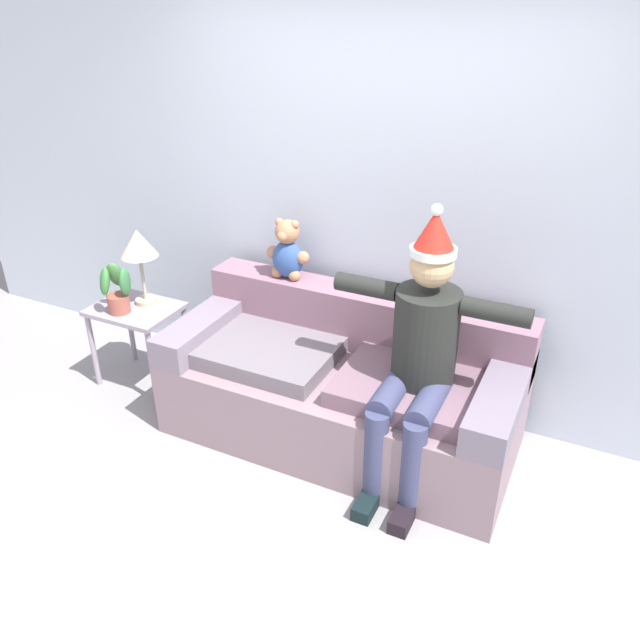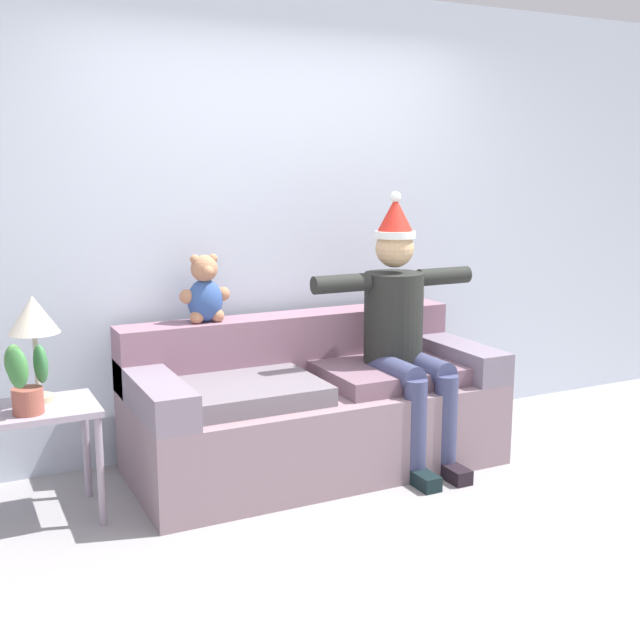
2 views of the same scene
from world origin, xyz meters
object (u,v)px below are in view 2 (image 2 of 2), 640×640
object	(u,v)px
side_table	(37,426)
potted_plant	(26,380)
person_seated	(402,327)
table_lamp	(33,320)
teddy_bear	(205,292)
couch	(312,408)

from	to	relation	value
side_table	potted_plant	size ratio (longest dim) A/B	1.67
person_seated	potted_plant	world-z (taller)	person_seated
table_lamp	teddy_bear	bearing A→B (deg)	16.48
side_table	potted_plant	xyz separation A→B (m)	(-0.04, -0.09, 0.25)
person_seated	side_table	size ratio (longest dim) A/B	2.72
person_seated	table_lamp	xyz separation A→B (m)	(-1.94, 0.17, 0.18)
person_seated	table_lamp	world-z (taller)	person_seated
person_seated	table_lamp	distance (m)	1.96
teddy_bear	table_lamp	bearing A→B (deg)	-163.52
person_seated	table_lamp	bearing A→B (deg)	174.90
couch	table_lamp	xyz separation A→B (m)	(-1.46, 0.01, 0.63)
teddy_bear	potted_plant	bearing A→B (deg)	-155.76
person_seated	potted_plant	size ratio (longest dim) A/B	4.55
person_seated	side_table	xyz separation A→B (m)	(-1.97, 0.09, -0.31)
couch	potted_plant	bearing A→B (deg)	-173.88
couch	side_table	world-z (taller)	couch
couch	person_seated	size ratio (longest dim) A/B	1.33
teddy_bear	potted_plant	size ratio (longest dim) A/B	1.12
couch	person_seated	distance (m)	0.69
couch	person_seated	bearing A→B (deg)	-18.21
couch	teddy_bear	xyz separation A→B (m)	(-0.52, 0.29, 0.66)
teddy_bear	side_table	bearing A→B (deg)	-159.37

